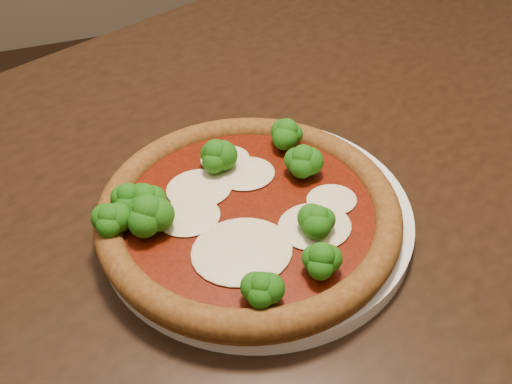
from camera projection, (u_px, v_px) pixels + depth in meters
name	position (u px, v px, depth m)	size (l,w,h in m)	color
dining_table	(274.00, 239.00, 0.68)	(1.52, 1.31, 0.75)	black
plate	(256.00, 215.00, 0.57)	(0.31, 0.31, 0.02)	white
pizza	(245.00, 209.00, 0.54)	(0.29, 0.29, 0.06)	brown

